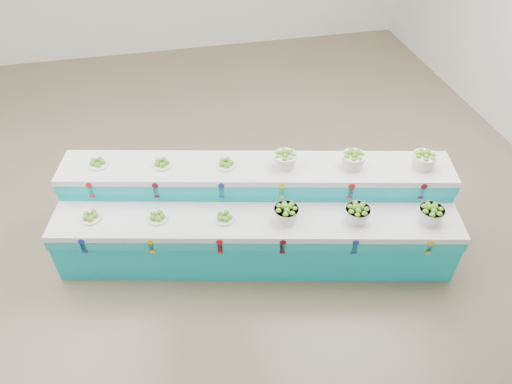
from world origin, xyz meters
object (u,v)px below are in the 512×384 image
(basket_lower_left, at_px, (286,213))
(basket_upper_right, at_px, (424,159))
(plate_upper_mid, at_px, (162,163))
(display_stand, at_px, (256,215))

(basket_lower_left, xyz_separation_m, basket_upper_right, (1.64, 0.20, 0.30))
(plate_upper_mid, relative_size, basket_upper_right, 0.84)
(basket_upper_right, bearing_deg, basket_lower_left, -173.03)
(display_stand, distance_m, basket_upper_right, 2.00)
(display_stand, bearing_deg, plate_upper_mid, 165.38)
(basket_lower_left, distance_m, plate_upper_mid, 1.52)
(plate_upper_mid, xyz_separation_m, basket_upper_right, (2.88, -0.65, 0.06))
(display_stand, bearing_deg, basket_upper_right, 8.43)
(basket_upper_right, bearing_deg, display_stand, 175.69)
(display_stand, height_order, basket_upper_right, basket_upper_right)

